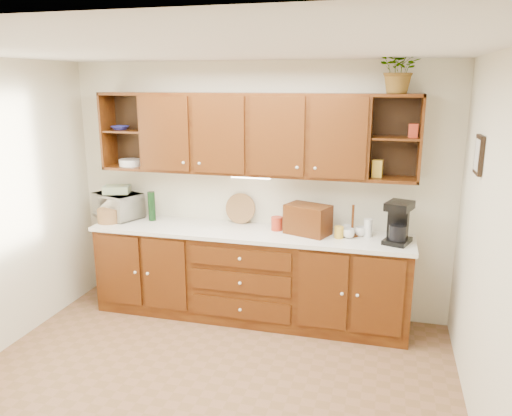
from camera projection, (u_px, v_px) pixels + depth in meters
The scene contains 25 objects.
floor at pixel (199, 397), 3.90m from camera, with size 4.00×4.00×0.00m, color brown.
ceiling at pixel (188, 49), 3.26m from camera, with size 4.00×4.00×0.00m, color white.
back_wall at pixel (256, 189), 5.22m from camera, with size 4.00×4.00×0.00m, color beige.
right_wall at pixel (497, 263), 3.08m from camera, with size 3.50×3.50×0.00m, color beige.
base_cabinets at pixel (249, 276), 5.15m from camera, with size 3.20×0.60×0.90m, color #351306.
countertop at pixel (249, 232), 5.02m from camera, with size 3.24×0.64×0.04m, color white.
upper_cabinets at pixel (253, 134), 4.92m from camera, with size 3.20×0.33×0.80m.
undercabinet_light at pixel (251, 177), 4.98m from camera, with size 0.40×0.05×0.03m, color white.
framed_picture at pixel (479, 155), 3.80m from camera, with size 0.03×0.24×0.30m, color black.
wicker_basket at pixel (109, 216), 5.30m from camera, with size 0.24×0.24×0.15m, color #94653D.
microwave at pixel (118, 205), 5.46m from camera, with size 0.50×0.34×0.28m, color beige.
towel_stack at pixel (117, 189), 5.42m from camera, with size 0.27×0.20×0.08m, color #C9CA5F.
wine_bottle at pixel (152, 206), 5.35m from camera, with size 0.08×0.08×0.32m, color black.
woven_tray at pixel (240, 222), 5.29m from camera, with size 0.32×0.32×0.02m, color #94653D.
bread_box at pixel (308, 219), 4.87m from camera, with size 0.42×0.26×0.29m, color #351306.
mug_tree at pixel (352, 231), 4.83m from camera, with size 0.27×0.27×0.31m.
canister_red at pixel (277, 224), 5.02m from camera, with size 0.12×0.12×0.14m, color #AE2F19.
canister_white at pixel (368, 228), 4.80m from camera, with size 0.08×0.08×0.17m, color white.
canister_yellow at pixel (339, 232), 4.76m from camera, with size 0.09×0.09×0.11m, color gold.
coffee_maker at pixel (398, 223), 4.60m from camera, with size 0.29×0.33×0.39m.
bowl_stack at pixel (120, 128), 5.27m from camera, with size 0.17×0.17×0.04m, color navy.
plate_stack at pixel (130, 163), 5.33m from camera, with size 0.24×0.24×0.07m, color white.
pantry_box_yellow at pixel (377, 169), 4.68m from camera, with size 0.09×0.07×0.16m, color gold.
pantry_box_red at pixel (413, 131), 4.52m from camera, with size 0.08×0.07×0.12m, color #AE2F19.
potted_plant at pixel (400, 69), 4.38m from camera, with size 0.38×0.33×0.43m, color #999999.
Camera 1 is at (1.30, -3.19, 2.38)m, focal length 35.00 mm.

